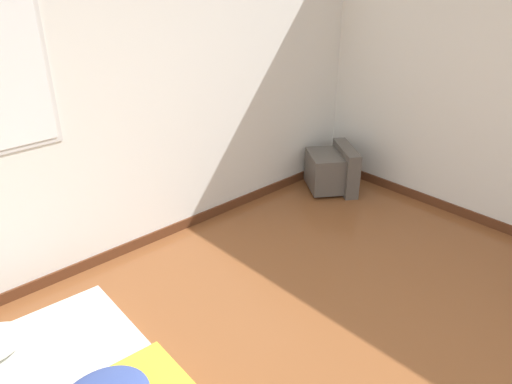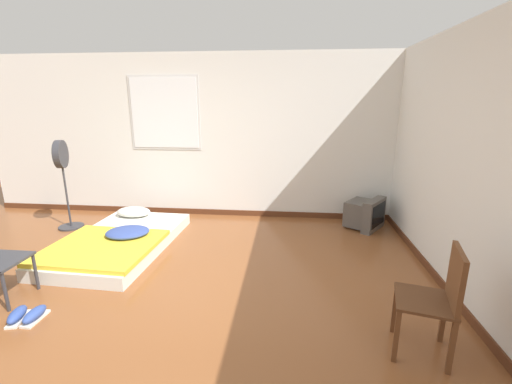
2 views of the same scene
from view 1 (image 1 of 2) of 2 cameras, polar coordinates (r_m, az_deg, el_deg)
wall_back at (r=3.85m, az=-18.19°, el=9.45°), size 7.93×0.08×2.60m
crt_tv at (r=5.29m, az=8.77°, el=2.54°), size 0.67×0.68×0.47m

